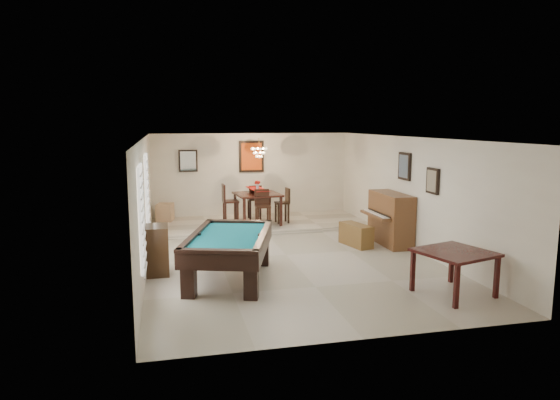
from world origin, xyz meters
name	(u,v)px	position (x,y,z in m)	size (l,w,h in m)	color
ground_plane	(286,255)	(0.00, 0.00, -0.01)	(6.00, 9.00, 0.02)	beige
wall_back	(251,176)	(0.00, 4.50, 1.30)	(6.00, 0.04, 2.60)	silver
wall_front	(366,247)	(0.00, -4.50, 1.30)	(6.00, 0.04, 2.60)	silver
wall_left	(145,202)	(-3.00, 0.00, 1.30)	(0.04, 9.00, 2.60)	silver
wall_right	(411,193)	(3.00, 0.00, 1.30)	(0.04, 9.00, 2.60)	silver
ceiling	(286,138)	(0.00, 0.00, 2.60)	(6.00, 9.00, 0.04)	white
dining_step	(259,224)	(0.00, 3.25, 0.06)	(6.00, 2.50, 0.12)	beige
window_left_front	(142,217)	(-2.97, -2.20, 1.40)	(0.06, 1.00, 1.70)	white
window_left_rear	(147,193)	(-2.97, 0.60, 1.40)	(0.06, 1.00, 1.70)	white
pool_table	(230,258)	(-1.45, -1.47, 0.42)	(1.38, 2.54, 0.85)	black
square_table	(454,273)	(2.19, -3.15, 0.38)	(1.11, 1.11, 0.77)	black
upright_piano	(385,219)	(2.56, 0.42, 0.62)	(0.84, 1.50, 1.25)	brown
piano_bench	(356,235)	(1.83, 0.44, 0.26)	(0.37, 0.95, 0.53)	brown
apothecary_chest	(158,250)	(-2.77, -0.80, 0.48)	(0.42, 0.64, 0.96)	black
dining_table	(258,206)	(-0.10, 2.97, 0.61)	(1.18, 1.18, 0.98)	black
flower_vase	(257,185)	(-0.10, 2.97, 1.22)	(0.15, 0.15, 0.25)	#A1150D
dining_chair_south	(263,209)	(-0.08, 2.26, 0.64)	(0.39, 0.39, 1.05)	black
dining_chair_north	(254,202)	(-0.06, 3.71, 0.62)	(0.37, 0.37, 1.00)	black
dining_chair_west	(231,205)	(-0.84, 3.00, 0.69)	(0.42, 0.42, 1.13)	black
dining_chair_east	(282,205)	(0.60, 2.96, 0.61)	(0.36, 0.36, 0.98)	black
corner_bench	(165,212)	(-2.62, 4.01, 0.36)	(0.43, 0.54, 0.49)	tan
chandelier	(259,149)	(0.00, 3.20, 2.20)	(0.44, 0.44, 0.60)	#FFE5B2
back_painting	(251,156)	(0.00, 4.46, 1.90)	(0.75, 0.06, 0.95)	#D84C14
back_mirror	(188,161)	(-1.90, 4.46, 1.80)	(0.55, 0.06, 0.65)	white
right_picture_upper	(405,166)	(2.96, 0.30, 1.90)	(0.06, 0.55, 0.65)	slate
right_picture_lower	(433,181)	(2.96, -1.00, 1.70)	(0.06, 0.45, 0.55)	gray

